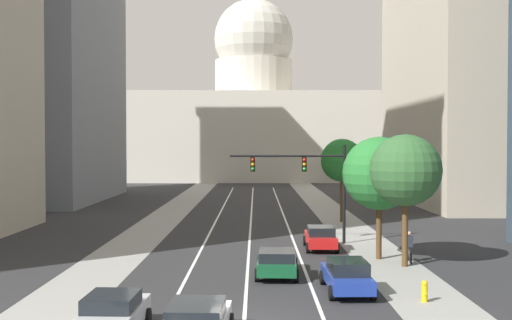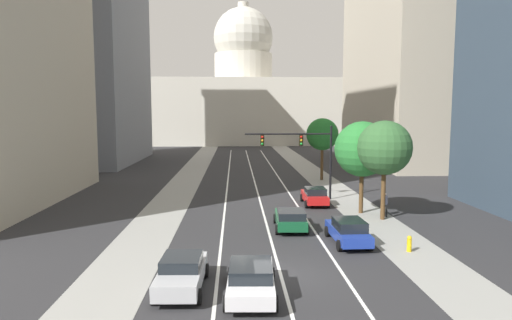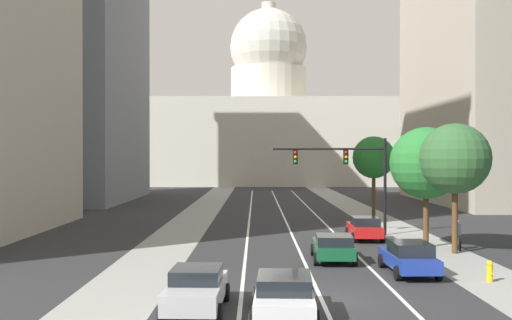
{
  "view_description": "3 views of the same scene",
  "coord_description": "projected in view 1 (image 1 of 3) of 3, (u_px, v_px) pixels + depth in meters",
  "views": [
    {
      "loc": [
        0.44,
        -22.21,
        6.6
      ],
      "look_at": [
        0.28,
        11.28,
        5.71
      ],
      "focal_mm": 43.34,
      "sensor_mm": 36.0,
      "label": 1
    },
    {
      "loc": [
        -2.12,
        -20.32,
        7.68
      ],
      "look_at": [
        -0.77,
        8.69,
        4.57
      ],
      "focal_mm": 31.41,
      "sensor_mm": 36.0,
      "label": 2
    },
    {
      "loc": [
        -2.42,
        -22.11,
        5.33
      ],
      "look_at": [
        -2.43,
        14.94,
        5.07
      ],
      "focal_mm": 42.37,
      "sensor_mm": 36.0,
      "label": 3
    }
  ],
  "objects": [
    {
      "name": "street_tree_far_right",
      "position": [
        382.0,
        174.0,
        35.08
      ],
      "size": [
        4.18,
        4.18,
        7.0
      ],
      "color": "#51381E",
      "rests_on": "ground"
    },
    {
      "name": "cyclist",
      "position": [
        412.0,
        247.0,
        34.22
      ],
      "size": [
        0.38,
        1.7,
        1.72
      ],
      "rotation": [
        0.0,
        0.0,
        1.48
      ],
      "color": "black",
      "rests_on": "ground"
    },
    {
      "name": "sidewalk_left",
      "position": [
        172.0,
        214.0,
        57.4
      ],
      "size": [
        3.5,
        130.0,
        0.01
      ],
      "primitive_type": "cube",
      "color": "gray",
      "rests_on": "ground"
    },
    {
      "name": "car_blue",
      "position": [
        350.0,
        275.0,
        27.31
      ],
      "size": [
        2.05,
        4.44,
        1.48
      ],
      "rotation": [
        0.0,
        0.0,
        1.59
      ],
      "color": "#1E389E",
      "rests_on": "ground"
    },
    {
      "name": "ground_plane",
      "position": [
        255.0,
        209.0,
        62.37
      ],
      "size": [
        400.0,
        400.0,
        0.0
      ],
      "primitive_type": "plane",
      "color": "#2B2B2D"
    },
    {
      "name": "car_silver",
      "position": [
        115.0,
        315.0,
        20.92
      ],
      "size": [
        2.14,
        4.47,
        1.49
      ],
      "rotation": [
        0.0,
        0.0,
        1.54
      ],
      "color": "#B2B5BA",
      "rests_on": "ground"
    },
    {
      "name": "lane_stripe_right",
      "position": [
        292.0,
        229.0,
        47.36
      ],
      "size": [
        0.16,
        90.0,
        0.01
      ],
      "primitive_type": "cube",
      "color": "white",
      "rests_on": "ground"
    },
    {
      "name": "office_tower_far_right",
      "position": [
        504.0,
        52.0,
        68.07
      ],
      "size": [
        21.01,
        29.25,
        33.44
      ],
      "color": "#B7AD99",
      "rests_on": "ground"
    },
    {
      "name": "traffic_signal_mast",
      "position": [
        311.0,
        175.0,
        40.58
      ],
      "size": [
        7.64,
        0.39,
        6.51
      ],
      "color": "black",
      "rests_on": "ground"
    },
    {
      "name": "lane_stripe_left",
      "position": [
        215.0,
        229.0,
        47.39
      ],
      "size": [
        0.16,
        90.0,
        0.01
      ],
      "primitive_type": "cube",
      "color": "white",
      "rests_on": "ground"
    },
    {
      "name": "car_red",
      "position": [
        324.0,
        237.0,
        38.39
      ],
      "size": [
        2.02,
        4.15,
        1.48
      ],
      "rotation": [
        0.0,
        0.0,
        1.56
      ],
      "color": "red",
      "rests_on": "ground"
    },
    {
      "name": "fire_hydrant",
      "position": [
        428.0,
        291.0,
        25.63
      ],
      "size": [
        0.26,
        0.35,
        0.91
      ],
      "color": "yellow",
      "rests_on": "ground"
    },
    {
      "name": "car_green",
      "position": [
        280.0,
        262.0,
        30.66
      ],
      "size": [
        2.24,
        4.36,
        1.39
      ],
      "rotation": [
        0.0,
        0.0,
        1.53
      ],
      "color": "#14512D",
      "rests_on": "ground"
    },
    {
      "name": "street_tree_mid_right",
      "position": [
        409.0,
        171.0,
        32.92
      ],
      "size": [
        3.86,
        3.86,
        7.11
      ],
      "color": "#51381E",
      "rests_on": "ground"
    },
    {
      "name": "office_tower_far_left",
      "position": [
        46.0,
        44.0,
        71.72
      ],
      "size": [
        14.52,
        25.59,
        36.37
      ],
      "color": "gray",
      "rests_on": "ground"
    },
    {
      "name": "street_tree_near_right",
      "position": [
        345.0,
        161.0,
        51.81
      ],
      "size": [
        3.62,
        3.62,
        7.01
      ],
      "color": "#51381E",
      "rests_on": "ground"
    },
    {
      "name": "capitol_building",
      "position": [
        257.0,
        123.0,
        115.93
      ],
      "size": [
        54.94,
        27.06,
        34.7
      ],
      "color": "beige",
      "rests_on": "ground"
    },
    {
      "name": "lane_stripe_center",
      "position": [
        253.0,
        229.0,
        47.37
      ],
      "size": [
        0.16,
        90.0,
        0.01
      ],
      "primitive_type": "cube",
      "color": "white",
      "rests_on": "ground"
    },
    {
      "name": "sidewalk_right",
      "position": [
        337.0,
        215.0,
        57.33
      ],
      "size": [
        3.5,
        130.0,
        0.01
      ],
      "primitive_type": "cube",
      "color": "gray",
      "rests_on": "ground"
    }
  ]
}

